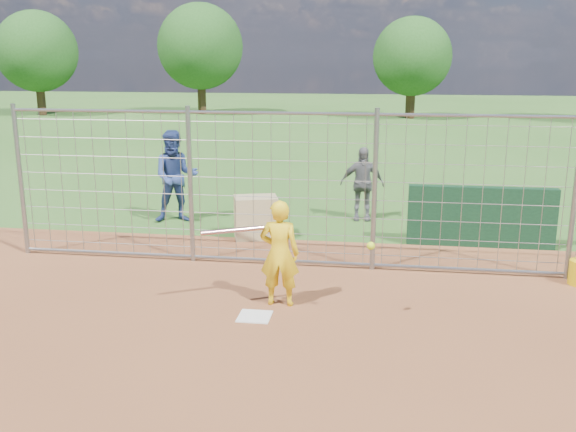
% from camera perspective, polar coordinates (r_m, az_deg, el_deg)
% --- Properties ---
extents(ground, '(100.00, 100.00, 0.00)m').
position_cam_1_polar(ground, '(8.81, -2.73, -8.47)').
color(ground, '#2D591E').
rests_on(ground, ground).
extents(home_plate, '(0.43, 0.43, 0.02)m').
position_cam_1_polar(home_plate, '(8.62, -2.99, -8.91)').
color(home_plate, silver).
rests_on(home_plate, ground).
extents(dugout_wall, '(2.60, 0.20, 1.10)m').
position_cam_1_polar(dugout_wall, '(12.05, 16.78, -0.08)').
color(dugout_wall, '#11381E').
rests_on(dugout_wall, ground).
extents(batter, '(0.55, 0.36, 1.49)m').
position_cam_1_polar(batter, '(8.79, -0.76, -3.33)').
color(batter, yellow).
rests_on(batter, ground).
extents(bystander_a, '(1.10, 0.96, 1.91)m').
position_cam_1_polar(bystander_a, '(13.41, -9.94, 3.48)').
color(bystander_a, navy).
rests_on(bystander_a, ground).
extents(bystander_b, '(0.92, 0.42, 1.55)m').
position_cam_1_polar(bystander_b, '(13.48, 6.59, 2.87)').
color(bystander_b, '#5A5B5F').
rests_on(bystander_b, ground).
extents(equipment_bin, '(0.92, 0.76, 0.80)m').
position_cam_1_polar(equipment_bin, '(12.13, -2.87, -0.12)').
color(equipment_bin, tan).
rests_on(equipment_bin, ground).
extents(equipment_in_play, '(2.29, 0.46, 0.16)m').
position_cam_1_polar(equipment_in_play, '(8.44, -2.09, -1.61)').
color(equipment_in_play, silver).
rests_on(equipment_in_play, ground).
extents(backstop_fence, '(9.08, 0.08, 2.60)m').
position_cam_1_polar(backstop_fence, '(10.32, -0.67, 2.26)').
color(backstop_fence, gray).
rests_on(backstop_fence, ground).
extents(tree_line, '(44.66, 6.72, 6.48)m').
position_cam_1_polar(tree_line, '(36.13, 11.22, 14.40)').
color(tree_line, '#3F2B19').
rests_on(tree_line, ground).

